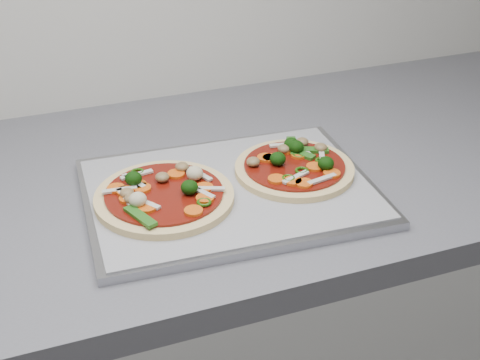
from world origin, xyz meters
name	(u,v)px	position (x,y,z in m)	size (l,w,h in m)	color
base_cabinet	(375,340)	(0.00, 1.30, 0.43)	(3.60, 0.60, 0.86)	silver
countertop	(402,146)	(0.00, 1.30, 0.88)	(3.60, 0.60, 0.04)	slate
baking_tray	(230,193)	(-0.34, 1.22, 0.91)	(0.41, 0.30, 0.01)	#9B9BA0
parchment	(230,188)	(-0.34, 1.22, 0.91)	(0.39, 0.28, 0.00)	gray
pizza_left	(163,195)	(-0.44, 1.22, 0.92)	(0.20, 0.20, 0.03)	#DEB77D
pizza_right	(295,165)	(-0.23, 1.23, 0.92)	(0.18, 0.18, 0.03)	#DEB77D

